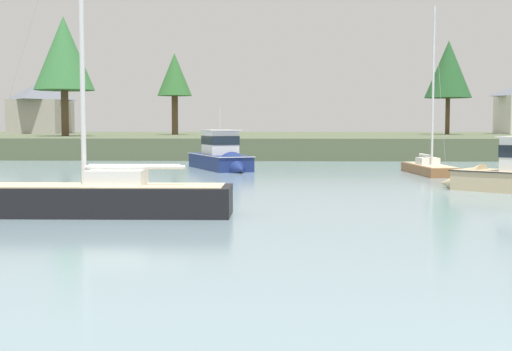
# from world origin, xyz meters

# --- Properties ---
(far_shore_bank) EXTENTS (192.81, 58.12, 2.11)m
(far_shore_bank) POSITION_xyz_m (0.00, 86.74, 1.05)
(far_shore_bank) COLOR #4C563D
(far_shore_bank) RESTS_ON ground
(sailboat_black) EXTENTS (9.69, 2.66, 14.00)m
(sailboat_black) POSITION_xyz_m (-12.37, 18.00, 0.30)
(sailboat_black) COLOR black
(sailboat_black) RESTS_ON ground
(sailboat_wood) EXTENTS (2.67, 7.90, 11.88)m
(sailboat_wood) POSITION_xyz_m (4.53, 41.12, 0.24)
(sailboat_wood) COLOR brown
(sailboat_wood) RESTS_ON ground
(cruiser_navy) EXTENTS (6.13, 10.10, 5.77)m
(cruiser_navy) POSITION_xyz_m (-10.25, 45.04, 0.70)
(cruiser_navy) COLOR navy
(cruiser_navy) RESTS_ON ground
(shore_tree_center) EXTENTS (6.09, 6.09, 12.24)m
(shore_tree_center) POSITION_xyz_m (15.82, 85.59, 10.58)
(shore_tree_center) COLOR brown
(shore_tree_center) RESTS_ON far_shore_bank
(shore_tree_left) EXTENTS (4.41, 4.41, 10.37)m
(shore_tree_left) POSITION_xyz_m (-19.62, 81.79, 9.61)
(shore_tree_left) COLOR brown
(shore_tree_left) RESTS_ON far_shore_bank
(shore_tree_far_left) EXTENTS (6.75, 6.75, 13.43)m
(shore_tree_far_left) POSITION_xyz_m (-30.38, 70.67, 11.33)
(shore_tree_far_left) COLOR brown
(shore_tree_far_left) RESTS_ON far_shore_bank
(cottage_behind_trees) EXTENTS (7.60, 9.85, 7.41)m
(cottage_behind_trees) POSITION_xyz_m (-40.86, 92.90, 5.94)
(cottage_behind_trees) COLOR #9E998E
(cottage_behind_trees) RESTS_ON far_shore_bank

